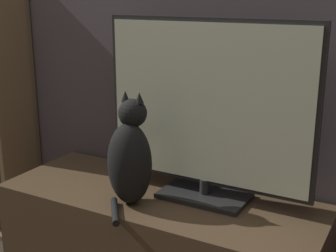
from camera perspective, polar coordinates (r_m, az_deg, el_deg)
name	(u,v)px	position (r m, az deg, el deg)	size (l,w,h in m)	color
wall_back	(193,10)	(2.15, 3.11, 13.95)	(4.80, 0.05, 2.60)	#564C51
tv_stand	(160,249)	(2.18, -1.01, -14.73)	(1.42, 0.53, 0.53)	brown
tv	(207,112)	(1.92, 4.76, 1.77)	(0.91, 0.23, 0.76)	black
cat	(130,158)	(1.93, -4.60, -3.89)	(0.20, 0.31, 0.47)	black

